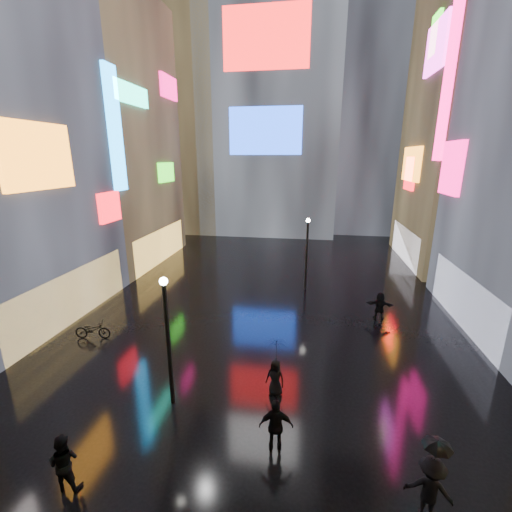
% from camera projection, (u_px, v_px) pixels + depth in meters
% --- Properties ---
extents(ground, '(140.00, 140.00, 0.00)m').
position_uv_depth(ground, '(274.00, 293.00, 24.20)').
color(ground, black).
rests_on(ground, ground).
extents(building_left_far, '(10.28, 12.00, 22.00)m').
position_uv_depth(building_left_far, '(98.00, 136.00, 29.29)').
color(building_left_far, black).
rests_on(building_left_far, ground).
extents(building_right_far, '(10.28, 12.00, 28.00)m').
position_uv_depth(building_right_far, '(489.00, 96.00, 27.34)').
color(building_right_far, black).
rests_on(building_right_far, ground).
extents(tower_main, '(16.00, 14.20, 42.00)m').
position_uv_depth(tower_main, '(274.00, 57.00, 41.55)').
color(tower_main, black).
rests_on(tower_main, ground).
extents(tower_flank_right, '(12.00, 12.00, 34.00)m').
position_uv_depth(tower_flank_right, '(370.00, 93.00, 42.75)').
color(tower_flank_right, black).
rests_on(tower_flank_right, ground).
extents(tower_flank_left, '(10.00, 10.00, 26.00)m').
position_uv_depth(tower_flank_left, '(185.00, 127.00, 43.59)').
color(tower_flank_left, black).
rests_on(tower_flank_left, ground).
extents(lamp_near, '(0.30, 0.30, 5.20)m').
position_uv_depth(lamp_near, '(168.00, 335.00, 12.56)').
color(lamp_near, black).
rests_on(lamp_near, ground).
extents(lamp_far, '(0.30, 0.30, 5.20)m').
position_uv_depth(lamp_far, '(307.00, 250.00, 24.09)').
color(lamp_far, black).
rests_on(lamp_far, ground).
extents(pedestrian_1, '(0.94, 0.78, 1.78)m').
position_uv_depth(pedestrian_1, '(64.00, 462.00, 9.73)').
color(pedestrian_1, black).
rests_on(pedestrian_1, ground).
extents(pedestrian_2, '(1.33, 0.97, 1.86)m').
position_uv_depth(pedestrian_2, '(429.00, 488.00, 8.91)').
color(pedestrian_2, black).
rests_on(pedestrian_2, ground).
extents(pedestrian_3, '(1.15, 0.58, 1.88)m').
position_uv_depth(pedestrian_3, '(276.00, 426.00, 10.97)').
color(pedestrian_3, black).
rests_on(pedestrian_3, ground).
extents(pedestrian_4, '(0.87, 0.69, 1.56)m').
position_uv_depth(pedestrian_4, '(275.00, 378.00, 13.63)').
color(pedestrian_4, black).
rests_on(pedestrian_4, ground).
extents(pedestrian_5, '(1.58, 0.66, 1.65)m').
position_uv_depth(pedestrian_5, '(380.00, 306.00, 20.08)').
color(pedestrian_5, black).
rests_on(pedestrian_5, ground).
extents(umbrella_1, '(0.72, 0.72, 0.63)m').
position_uv_depth(umbrella_1, '(436.00, 450.00, 8.56)').
color(umbrella_1, black).
rests_on(umbrella_1, pedestrian_2).
extents(umbrella_2, '(1.24, 1.22, 0.91)m').
position_uv_depth(umbrella_2, '(276.00, 350.00, 13.28)').
color(umbrella_2, black).
rests_on(umbrella_2, pedestrian_4).
extents(bicycle, '(1.93, 0.89, 0.98)m').
position_uv_depth(bicycle, '(93.00, 330.00, 18.00)').
color(bicycle, black).
rests_on(bicycle, ground).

